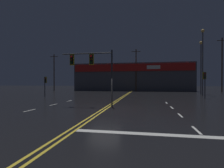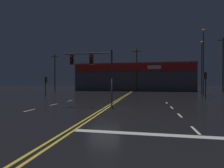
% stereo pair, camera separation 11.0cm
% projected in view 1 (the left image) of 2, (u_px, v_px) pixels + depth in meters
% --- Properties ---
extents(ground_plane, '(200.00, 200.00, 0.00)m').
position_uv_depth(ground_plane, '(105.00, 109.00, 14.14)').
color(ground_plane, black).
extents(road_markings, '(16.28, 60.00, 0.01)m').
position_uv_depth(road_markings, '(116.00, 112.00, 12.60)').
color(road_markings, gold).
rests_on(road_markings, ground).
extents(traffic_signal_median, '(4.72, 0.36, 5.02)m').
position_uv_depth(traffic_signal_median, '(90.00, 64.00, 15.70)').
color(traffic_signal_median, '#38383D').
rests_on(traffic_signal_median, ground).
extents(traffic_signal_corner_northeast, '(0.42, 0.36, 3.58)m').
position_uv_depth(traffic_signal_corner_northeast, '(205.00, 79.00, 23.36)').
color(traffic_signal_corner_northeast, '#38383D').
rests_on(traffic_signal_corner_northeast, ground).
extents(traffic_signal_corner_northwest, '(0.42, 0.36, 3.08)m').
position_uv_depth(traffic_signal_corner_northwest, '(45.00, 82.00, 27.69)').
color(traffic_signal_corner_northwest, '#38383D').
rests_on(traffic_signal_corner_northwest, ground).
extents(streetlight_far_left, '(0.56, 0.56, 11.05)m').
position_uv_depth(streetlight_far_left, '(203.00, 54.00, 29.07)').
color(streetlight_far_left, '#59595E').
rests_on(streetlight_far_left, ground).
extents(streetlight_far_median, '(0.56, 0.56, 9.89)m').
position_uv_depth(streetlight_far_median, '(201.00, 61.00, 32.68)').
color(streetlight_far_median, '#59595E').
rests_on(streetlight_far_median, ground).
extents(building_backdrop, '(30.49, 10.23, 7.18)m').
position_uv_depth(building_backdrop, '(133.00, 77.00, 48.57)').
color(building_backdrop, '#4C4C51').
rests_on(building_backdrop, ground).
extents(utility_pole_row, '(43.83, 0.26, 12.39)m').
position_uv_depth(utility_pole_row, '(139.00, 68.00, 43.27)').
color(utility_pole_row, '#4C3828').
rests_on(utility_pole_row, ground).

